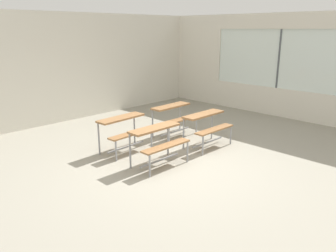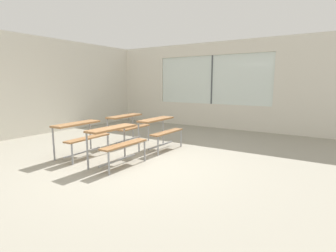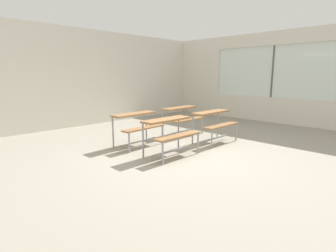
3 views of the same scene
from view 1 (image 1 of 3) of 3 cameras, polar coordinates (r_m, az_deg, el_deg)
ground at (r=6.48m, az=0.93°, el=-7.02°), size 10.00×9.00×0.05m
wall_back at (r=9.68m, az=-18.92°, el=9.30°), size 10.00×0.12×3.00m
wall_right at (r=10.18m, az=21.67°, el=9.03°), size 0.12×9.00×3.00m
desk_bench_r0c0 at (r=6.32m, az=-1.65°, el=-1.94°), size 1.11×0.60×0.74m
desk_bench_r0c1 at (r=7.39m, az=6.77°, el=0.67°), size 1.11×0.60×0.74m
desk_bench_r1c0 at (r=7.10m, az=-7.49°, el=-0.00°), size 1.13×0.64×0.74m
desk_bench_r1c1 at (r=8.13m, az=1.07°, el=2.23°), size 1.11×0.61×0.74m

